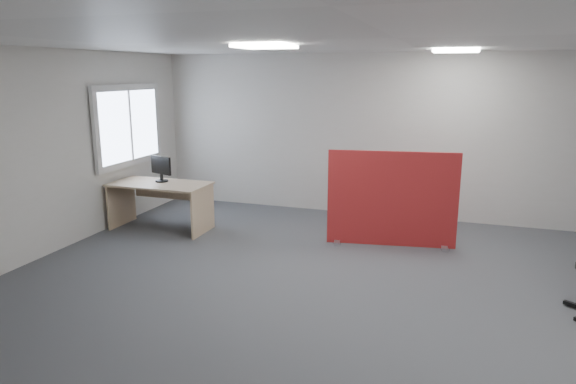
# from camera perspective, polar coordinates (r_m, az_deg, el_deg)

# --- Properties ---
(floor) EXTENTS (9.00, 9.00, 0.00)m
(floor) POSITION_cam_1_polar(r_m,az_deg,el_deg) (5.61, 10.58, -12.27)
(floor) COLOR #4F5257
(floor) RESTS_ON ground
(ceiling) EXTENTS (9.00, 7.00, 0.02)m
(ceiling) POSITION_cam_1_polar(r_m,az_deg,el_deg) (5.08, 11.91, 16.40)
(ceiling) COLOR white
(ceiling) RESTS_ON wall_back
(wall_back) EXTENTS (9.00, 0.02, 2.70)m
(wall_back) POSITION_cam_1_polar(r_m,az_deg,el_deg) (8.62, 14.31, 5.86)
(wall_back) COLOR silver
(wall_back) RESTS_ON floor
(wall_front) EXTENTS (9.00, 0.02, 2.70)m
(wall_front) POSITION_cam_1_polar(r_m,az_deg,el_deg) (1.96, -3.30, -19.00)
(wall_front) COLOR silver
(wall_front) RESTS_ON floor
(wall_left) EXTENTS (0.02, 7.00, 2.70)m
(wall_left) POSITION_cam_1_polar(r_m,az_deg,el_deg) (7.26, -26.73, 3.54)
(wall_left) COLOR silver
(wall_left) RESTS_ON floor
(window) EXTENTS (0.06, 1.70, 1.30)m
(window) POSITION_cam_1_polar(r_m,az_deg,el_deg) (8.71, -17.25, 7.08)
(window) COLOR white
(window) RESTS_ON wall_left
(ceiling_lights) EXTENTS (4.10, 4.10, 0.04)m
(ceiling_lights) POSITION_cam_1_polar(r_m,az_deg,el_deg) (5.72, 16.17, 15.49)
(ceiling_lights) COLOR white
(ceiling_lights) RESTS_ON ceiling
(red_divider) EXTENTS (1.77, 0.33, 1.34)m
(red_divider) POSITION_cam_1_polar(r_m,az_deg,el_deg) (7.26, 11.47, -0.86)
(red_divider) COLOR #9B2A14
(red_divider) RESTS_ON floor
(second_desk) EXTENTS (1.51, 0.75, 0.73)m
(second_desk) POSITION_cam_1_polar(r_m,az_deg,el_deg) (8.17, -13.86, -0.24)
(second_desk) COLOR tan
(second_desk) RESTS_ON floor
(monitor_second) EXTENTS (0.42, 0.20, 0.40)m
(monitor_second) POSITION_cam_1_polar(r_m,az_deg,el_deg) (8.17, -13.93, 2.64)
(monitor_second) COLOR black
(monitor_second) RESTS_ON second_desk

